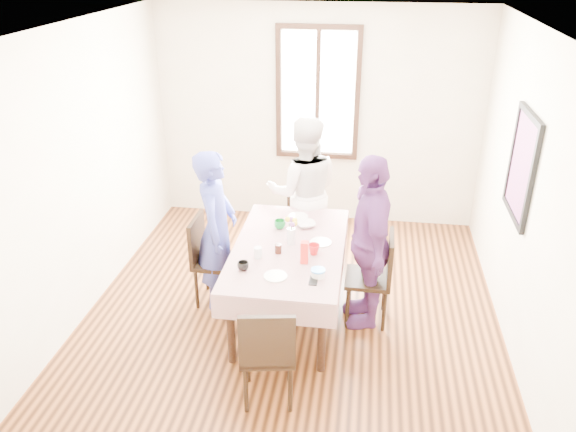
# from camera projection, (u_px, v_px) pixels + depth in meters

# --- Properties ---
(ground) EXTENTS (4.50, 4.50, 0.00)m
(ground) POSITION_uv_depth(u_px,v_px,m) (292.00, 314.00, 5.61)
(ground) COLOR black
(ground) RESTS_ON ground
(back_wall) EXTENTS (4.00, 0.00, 4.00)m
(back_wall) POSITION_uv_depth(u_px,v_px,m) (317.00, 117.00, 7.03)
(back_wall) COLOR beige
(back_wall) RESTS_ON ground
(right_wall) EXTENTS (0.00, 4.50, 4.50)m
(right_wall) POSITION_uv_depth(u_px,v_px,m) (528.00, 201.00, 4.76)
(right_wall) COLOR beige
(right_wall) RESTS_ON ground
(window_frame) EXTENTS (1.02, 0.06, 1.62)m
(window_frame) POSITION_uv_depth(u_px,v_px,m) (318.00, 94.00, 6.88)
(window_frame) COLOR black
(window_frame) RESTS_ON back_wall
(window_pane) EXTENTS (0.90, 0.02, 1.50)m
(window_pane) POSITION_uv_depth(u_px,v_px,m) (318.00, 93.00, 6.89)
(window_pane) COLOR white
(window_pane) RESTS_ON back_wall
(art_poster) EXTENTS (0.04, 0.76, 0.96)m
(art_poster) POSITION_uv_depth(u_px,v_px,m) (522.00, 166.00, 4.94)
(art_poster) COLOR red
(art_poster) RESTS_ON right_wall
(dining_table) EXTENTS (0.89, 1.63, 0.75)m
(dining_table) POSITION_uv_depth(u_px,v_px,m) (289.00, 282.00, 5.44)
(dining_table) COLOR black
(dining_table) RESTS_ON ground
(tablecloth) EXTENTS (1.01, 1.75, 0.01)m
(tablecloth) POSITION_uv_depth(u_px,v_px,m) (289.00, 247.00, 5.27)
(tablecloth) COLOR #500610
(tablecloth) RESTS_ON dining_table
(chair_left) EXTENTS (0.43, 0.43, 0.91)m
(chair_left) POSITION_uv_depth(u_px,v_px,m) (217.00, 261.00, 5.64)
(chair_left) COLOR black
(chair_left) RESTS_ON ground
(chair_right) EXTENTS (0.43, 0.43, 0.91)m
(chair_right) POSITION_uv_depth(u_px,v_px,m) (368.00, 278.00, 5.35)
(chair_right) COLOR black
(chair_right) RESTS_ON ground
(chair_far) EXTENTS (0.42, 0.42, 0.91)m
(chair_far) POSITION_uv_depth(u_px,v_px,m) (303.00, 223.00, 6.40)
(chair_far) COLOR black
(chair_far) RESTS_ON ground
(chair_near) EXTENTS (0.48, 0.48, 0.91)m
(chair_near) POSITION_uv_depth(u_px,v_px,m) (268.00, 350.00, 4.41)
(chair_near) COLOR black
(chair_near) RESTS_ON ground
(person_left) EXTENTS (0.41, 0.61, 1.61)m
(person_left) POSITION_uv_depth(u_px,v_px,m) (217.00, 230.00, 5.49)
(person_left) COLOR #3A4097
(person_left) RESTS_ON ground
(person_far) EXTENTS (0.92, 0.77, 1.69)m
(person_far) POSITION_uv_depth(u_px,v_px,m) (303.00, 192.00, 6.22)
(person_far) COLOR white
(person_far) RESTS_ON ground
(person_right) EXTENTS (0.57, 1.04, 1.68)m
(person_right) POSITION_uv_depth(u_px,v_px,m) (368.00, 242.00, 5.19)
(person_right) COLOR #602E6D
(person_right) RESTS_ON ground
(mug_black) EXTENTS (0.11, 0.11, 0.08)m
(mug_black) POSITION_uv_depth(u_px,v_px,m) (243.00, 266.00, 4.88)
(mug_black) COLOR black
(mug_black) RESTS_ON tablecloth
(mug_flag) EXTENTS (0.12, 0.12, 0.10)m
(mug_flag) POSITION_uv_depth(u_px,v_px,m) (314.00, 249.00, 5.12)
(mug_flag) COLOR red
(mug_flag) RESTS_ON tablecloth
(mug_green) EXTENTS (0.16, 0.16, 0.09)m
(mug_green) POSITION_uv_depth(u_px,v_px,m) (280.00, 224.00, 5.59)
(mug_green) COLOR #0C7226
(mug_green) RESTS_ON tablecloth
(serving_bowl) EXTENTS (0.24, 0.24, 0.05)m
(serving_bowl) POSITION_uv_depth(u_px,v_px,m) (306.00, 224.00, 5.63)
(serving_bowl) COLOR white
(serving_bowl) RESTS_ON tablecloth
(juice_carton) EXTENTS (0.06, 0.06, 0.20)m
(juice_carton) POSITION_uv_depth(u_px,v_px,m) (304.00, 252.00, 4.97)
(juice_carton) COLOR red
(juice_carton) RESTS_ON tablecloth
(butter_tub) EXTENTS (0.12, 0.12, 0.06)m
(butter_tub) POSITION_uv_depth(u_px,v_px,m) (318.00, 274.00, 4.79)
(butter_tub) COLOR white
(butter_tub) RESTS_ON tablecloth
(jam_jar) EXTENTS (0.06, 0.06, 0.09)m
(jam_jar) POSITION_uv_depth(u_px,v_px,m) (278.00, 249.00, 5.14)
(jam_jar) COLOR black
(jam_jar) RESTS_ON tablecloth
(drinking_glass) EXTENTS (0.07, 0.07, 0.10)m
(drinking_glass) POSITION_uv_depth(u_px,v_px,m) (258.00, 252.00, 5.07)
(drinking_glass) COLOR silver
(drinking_glass) RESTS_ON tablecloth
(smartphone) EXTENTS (0.07, 0.14, 0.01)m
(smartphone) POSITION_uv_depth(u_px,v_px,m) (313.00, 281.00, 4.73)
(smartphone) COLOR black
(smartphone) RESTS_ON tablecloth
(flower_vase) EXTENTS (0.08, 0.08, 0.15)m
(flower_vase) POSITION_uv_depth(u_px,v_px,m) (291.00, 236.00, 5.29)
(flower_vase) COLOR silver
(flower_vase) RESTS_ON tablecloth
(plate_right) EXTENTS (0.20, 0.20, 0.01)m
(plate_right) POSITION_uv_depth(u_px,v_px,m) (321.00, 242.00, 5.33)
(plate_right) COLOR white
(plate_right) RESTS_ON tablecloth
(plate_far) EXTENTS (0.20, 0.20, 0.01)m
(plate_far) POSITION_uv_depth(u_px,v_px,m) (298.00, 216.00, 5.83)
(plate_far) COLOR white
(plate_far) RESTS_ON tablecloth
(plate_near) EXTENTS (0.20, 0.20, 0.01)m
(plate_near) POSITION_uv_depth(u_px,v_px,m) (276.00, 276.00, 4.79)
(plate_near) COLOR white
(plate_near) RESTS_ON tablecloth
(butter_lid) EXTENTS (0.12, 0.12, 0.01)m
(butter_lid) POSITION_uv_depth(u_px,v_px,m) (318.00, 270.00, 4.77)
(butter_lid) COLOR blue
(butter_lid) RESTS_ON butter_tub
(flower_bunch) EXTENTS (0.09, 0.09, 0.10)m
(flower_bunch) POSITION_uv_depth(u_px,v_px,m) (291.00, 224.00, 5.24)
(flower_bunch) COLOR yellow
(flower_bunch) RESTS_ON flower_vase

